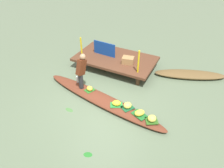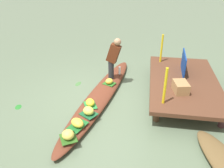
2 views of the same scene
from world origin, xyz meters
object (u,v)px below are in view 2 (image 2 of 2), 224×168
(banana_bunch_4, at_px, (77,123))
(vendor_person, at_px, (114,56))
(market_banner, at_px, (184,63))
(vendor_boat, at_px, (100,96))
(banana_bunch_0, at_px, (109,81))
(banana_bunch_1, at_px, (90,102))
(water_bottle, at_px, (120,71))
(banana_bunch_3, at_px, (68,135))
(banana_bunch_2, at_px, (88,111))
(produce_crate, at_px, (181,87))

(banana_bunch_4, height_order, vendor_person, vendor_person)
(market_banner, bearing_deg, vendor_boat, -61.59)
(vendor_boat, bearing_deg, market_banner, 125.94)
(banana_bunch_0, height_order, banana_bunch_1, banana_bunch_1)
(vendor_boat, relative_size, water_bottle, 19.80)
(banana_bunch_3, distance_m, banana_bunch_4, 0.41)
(banana_bunch_0, bearing_deg, banana_bunch_2, -8.59)
(banana_bunch_2, height_order, produce_crate, produce_crate)
(banana_bunch_0, relative_size, banana_bunch_2, 0.88)
(vendor_boat, distance_m, banana_bunch_0, 0.60)
(banana_bunch_0, xyz_separation_m, produce_crate, (0.61, 1.86, 0.31))
(banana_bunch_0, distance_m, banana_bunch_3, 2.40)
(banana_bunch_1, height_order, banana_bunch_4, same)
(banana_bunch_1, bearing_deg, banana_bunch_2, 7.41)
(produce_crate, bearing_deg, market_banner, 171.39)
(banana_bunch_0, relative_size, produce_crate, 0.52)
(vendor_person, relative_size, produce_crate, 2.82)
(banana_bunch_0, height_order, vendor_person, vendor_person)
(banana_bunch_4, xyz_separation_m, water_bottle, (-2.61, 0.57, 0.04))
(banana_bunch_4, relative_size, water_bottle, 1.32)
(banana_bunch_1, distance_m, produce_crate, 2.23)
(banana_bunch_3, distance_m, market_banner, 3.82)
(banana_bunch_4, distance_m, market_banner, 3.48)
(banana_bunch_1, distance_m, vendor_person, 1.64)
(banana_bunch_0, bearing_deg, banana_bunch_1, -13.41)
(banana_bunch_1, height_order, water_bottle, water_bottle)
(water_bottle, bearing_deg, banana_bunch_4, -12.38)
(banana_bunch_1, bearing_deg, banana_bunch_3, -7.36)
(banana_bunch_3, height_order, produce_crate, produce_crate)
(banana_bunch_2, bearing_deg, banana_bunch_3, -13.41)
(banana_bunch_1, bearing_deg, produce_crate, 104.29)
(banana_bunch_3, relative_size, vendor_person, 0.20)
(produce_crate, bearing_deg, vendor_person, -117.56)
(banana_bunch_2, relative_size, produce_crate, 0.59)
(vendor_person, relative_size, market_banner, 1.26)
(market_banner, xyz_separation_m, produce_crate, (1.13, -0.17, -0.15))
(banana_bunch_4, bearing_deg, market_banner, 135.96)
(vendor_boat, bearing_deg, water_bottle, 172.95)
(banana_bunch_1, bearing_deg, water_bottle, 164.88)
(banana_bunch_0, distance_m, banana_bunch_4, 1.99)
(banana_bunch_0, bearing_deg, vendor_person, 167.34)
(vendor_boat, relative_size, banana_bunch_0, 20.91)
(vendor_person, bearing_deg, banana_bunch_0, -12.66)
(banana_bunch_2, height_order, banana_bunch_3, same)
(banana_bunch_1, xyz_separation_m, vendor_person, (-1.48, 0.35, 0.62))
(banana_bunch_2, distance_m, banana_bunch_3, 0.88)
(vendor_boat, relative_size, produce_crate, 10.82)
(banana_bunch_3, bearing_deg, banana_bunch_0, 169.66)
(banana_bunch_1, relative_size, vendor_person, 0.22)
(vendor_boat, distance_m, market_banner, 2.52)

